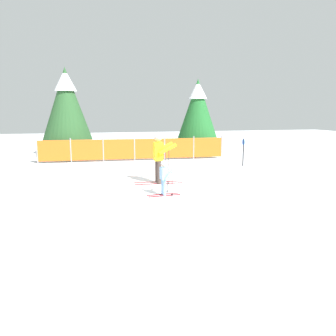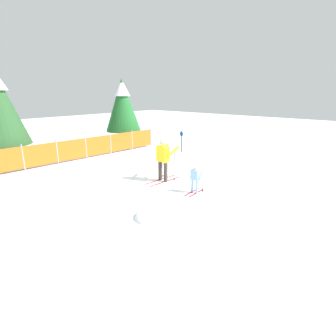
# 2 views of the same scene
# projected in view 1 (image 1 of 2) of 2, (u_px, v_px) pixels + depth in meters

# --- Properties ---
(ground_plane) EXTENTS (60.00, 60.00, 0.00)m
(ground_plane) POSITION_uv_depth(u_px,v_px,m) (160.00, 183.00, 11.18)
(ground_plane) COLOR white
(skier_adult) EXTENTS (1.65, 0.76, 1.73)m
(skier_adult) POSITION_uv_depth(u_px,v_px,m) (159.00, 153.00, 11.02)
(skier_adult) COLOR maroon
(skier_adult) RESTS_ON ground_plane
(skier_child) EXTENTS (0.97, 0.51, 1.02)m
(skier_child) POSITION_uv_depth(u_px,v_px,m) (164.00, 175.00, 9.43)
(skier_child) COLOR maroon
(skier_child) RESTS_ON ground_plane
(safety_fence) EXTENTS (9.25, 0.50, 1.18)m
(safety_fence) POSITION_uv_depth(u_px,v_px,m) (135.00, 149.00, 16.33)
(safety_fence) COLOR gray
(safety_fence) RESTS_ON ground_plane
(conifer_far) EXTENTS (2.29, 2.29, 4.25)m
(conifer_far) POSITION_uv_depth(u_px,v_px,m) (198.00, 108.00, 18.44)
(conifer_far) COLOR #4C3823
(conifer_far) RESTS_ON ground_plane
(conifer_near) EXTENTS (2.52, 2.52, 4.69)m
(conifer_near) POSITION_uv_depth(u_px,v_px,m) (66.00, 103.00, 16.91)
(conifer_near) COLOR #4C3823
(conifer_near) RESTS_ON ground_plane
(trail_marker) EXTENTS (0.06, 0.28, 1.24)m
(trail_marker) POSITION_uv_depth(u_px,v_px,m) (243.00, 149.00, 14.71)
(trail_marker) COLOR black
(trail_marker) RESTS_ON ground_plane
(snow_mound) EXTENTS (1.26, 1.07, 0.50)m
(snow_mound) POSITION_uv_depth(u_px,v_px,m) (86.00, 202.00, 8.77)
(snow_mound) COLOR white
(snow_mound) RESTS_ON ground_plane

